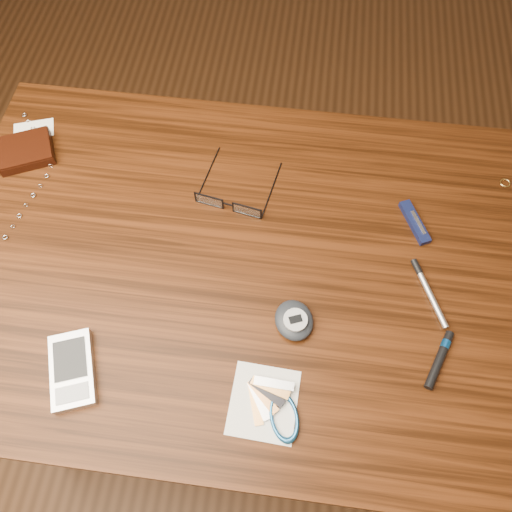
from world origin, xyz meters
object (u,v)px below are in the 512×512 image
object	(u,v)px
eyeglasses	(229,203)
pda_phone	(72,370)
desk	(236,284)
notepad_keys	(274,408)
wallet_and_card	(26,150)
silver_pen	(427,287)
pedometer	(294,320)
pocket_knife	(415,222)

from	to	relation	value
eyeglasses	pda_phone	xyz separation A→B (m)	(-0.19, -0.32, -0.00)
desk	notepad_keys	xyz separation A→B (m)	(0.09, -0.23, 0.11)
pda_phone	eyeglasses	bearing A→B (deg)	59.62
wallet_and_card	eyeglasses	distance (m)	0.40
desk	notepad_keys	world-z (taller)	notepad_keys
pda_phone	notepad_keys	world-z (taller)	pda_phone
pda_phone	silver_pen	xyz separation A→B (m)	(0.53, 0.21, -0.00)
desk	pedometer	xyz separation A→B (m)	(0.11, -0.10, 0.11)
pda_phone	pedometer	bearing A→B (deg)	20.23
wallet_and_card	pda_phone	xyz separation A→B (m)	(0.21, -0.39, -0.00)
pedometer	silver_pen	xyz separation A→B (m)	(0.21, 0.09, -0.01)
desk	wallet_and_card	size ratio (longest dim) A/B	6.60
desk	pda_phone	xyz separation A→B (m)	(-0.21, -0.22, 0.11)
desk	pda_phone	world-z (taller)	pda_phone
silver_pen	eyeglasses	bearing A→B (deg)	161.04
desk	silver_pen	xyz separation A→B (m)	(0.32, -0.01, 0.11)
notepad_keys	eyeglasses	bearing A→B (deg)	108.99
pda_phone	silver_pen	world-z (taller)	pda_phone
pda_phone	pedometer	xyz separation A→B (m)	(0.32, 0.12, 0.00)
eyeglasses	pocket_knife	bearing A→B (deg)	0.83
pedometer	pocket_knife	bearing A→B (deg)	47.35
desk	eyeglasses	xyz separation A→B (m)	(-0.02, 0.10, 0.11)
desk	notepad_keys	bearing A→B (deg)	-68.17
eyeglasses	pedometer	bearing A→B (deg)	-56.83
notepad_keys	wallet_and_card	bearing A→B (deg)	141.64
silver_pen	pedometer	bearing A→B (deg)	-157.63
wallet_and_card	pedometer	bearing A→B (deg)	-27.12
desk	silver_pen	distance (m)	0.34
pda_phone	pocket_knife	bearing A→B (deg)	32.47
notepad_keys	silver_pen	size ratio (longest dim) A/B	1.03
pedometer	notepad_keys	distance (m)	0.14
wallet_and_card	notepad_keys	bearing A→B (deg)	-38.36
eyeglasses	notepad_keys	world-z (taller)	eyeglasses
wallet_and_card	pedometer	world-z (taller)	pedometer
pedometer	silver_pen	distance (m)	0.23
wallet_and_card	pedometer	size ratio (longest dim) A/B	1.77
desk	pda_phone	bearing A→B (deg)	-134.09
pda_phone	silver_pen	distance (m)	0.57
notepad_keys	pocket_knife	world-z (taller)	notepad_keys
eyeglasses	pocket_knife	xyz separation A→B (m)	(0.33, 0.00, -0.01)
pedometer	pda_phone	bearing A→B (deg)	-159.77
silver_pen	pocket_knife	bearing A→B (deg)	98.00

